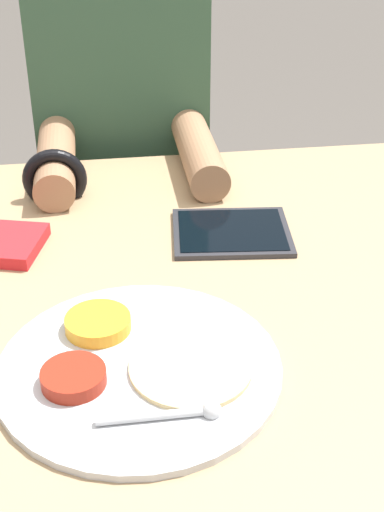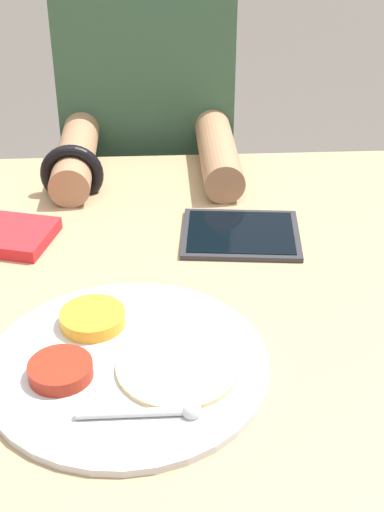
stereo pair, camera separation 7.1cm
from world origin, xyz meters
The scene contains 3 objects.
thali_tray centered at (-0.07, -0.09, 0.76)m, with size 0.34×0.34×0.03m.
tablet_device centered at (0.10, 0.22, 0.76)m, with size 0.20×0.17×0.01m.
person_diner centered at (-0.05, 0.70, 0.57)m, with size 0.36×0.49×1.22m.
Camera 2 is at (-0.03, -0.75, 1.31)m, focal length 50.00 mm.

